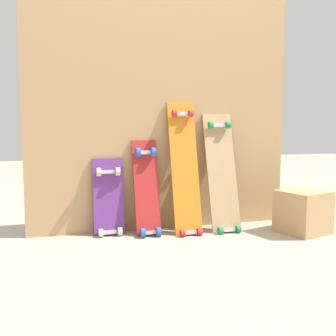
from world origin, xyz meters
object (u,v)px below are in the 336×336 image
skateboard_orange (185,173)px  wooden_crate (303,212)px  skateboard_purple (109,202)px  skateboard_red (147,192)px  skateboard_natural (222,177)px

skateboard_orange → wooden_crate: size_ratio=3.34×
skateboard_orange → skateboard_purple: bearing=172.1°
skateboard_purple → skateboard_red: size_ratio=0.83×
skateboard_red → skateboard_orange: (0.26, -0.02, 0.13)m
skateboard_purple → skateboard_orange: bearing=-7.9°
skateboard_purple → skateboard_natural: (0.79, -0.08, 0.15)m
skateboard_natural → wooden_crate: size_ratio=3.06×
skateboard_orange → wooden_crate: (0.77, -0.26, -0.27)m
skateboard_purple → skateboard_natural: 0.81m
skateboard_natural → skateboard_orange: bearing=178.8°
skateboard_purple → skateboard_natural: skateboard_natural is taller
skateboard_purple → skateboard_orange: 0.55m
skateboard_natural → wooden_crate: (0.49, -0.25, -0.22)m
skateboard_natural → skateboard_red: bearing=177.1°
skateboard_orange → wooden_crate: bearing=-18.5°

